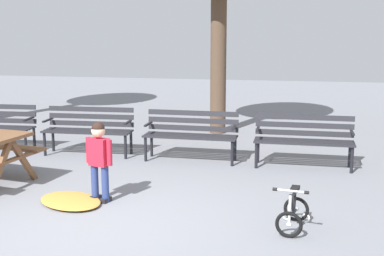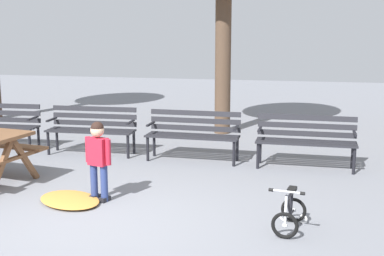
# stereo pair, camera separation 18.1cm
# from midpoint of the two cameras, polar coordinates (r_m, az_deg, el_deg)

# --- Properties ---
(ground) EXTENTS (36.00, 36.00, 0.00)m
(ground) POSITION_cam_midpoint_polar(r_m,az_deg,el_deg) (6.12, -10.63, -10.67)
(ground) COLOR slate
(park_bench_left) EXTENTS (1.62, 0.53, 0.85)m
(park_bench_left) POSITION_cam_midpoint_polar(r_m,az_deg,el_deg) (9.48, -10.49, 0.22)
(park_bench_left) COLOR #232328
(park_bench_left) RESTS_ON ground
(park_bench_right) EXTENTS (1.61, 0.48, 0.85)m
(park_bench_right) POSITION_cam_midpoint_polar(r_m,az_deg,el_deg) (8.84, 0.75, -0.36)
(park_bench_right) COLOR #232328
(park_bench_right) RESTS_ON ground
(park_bench_far_right) EXTENTS (1.60, 0.46, 0.85)m
(park_bench_far_right) POSITION_cam_midpoint_polar(r_m,az_deg,el_deg) (8.58, 13.15, -0.99)
(park_bench_far_right) COLOR #232328
(park_bench_far_right) RESTS_ON ground
(child_standing) EXTENTS (0.39, 0.23, 1.06)m
(child_standing) POSITION_cam_midpoint_polar(r_m,az_deg,el_deg) (6.80, -9.64, -2.93)
(child_standing) COLOR navy
(child_standing) RESTS_ON ground
(kids_bicycle) EXTENTS (0.43, 0.60, 0.54)m
(kids_bicycle) POSITION_cam_midpoint_polar(r_m,az_deg,el_deg) (5.96, 11.67, -9.25)
(kids_bicycle) COLOR black
(kids_bicycle) RESTS_ON ground
(leaf_pile) EXTENTS (1.14, 1.04, 0.07)m
(leaf_pile) POSITION_cam_midpoint_polar(r_m,az_deg,el_deg) (6.96, -12.70, -7.77)
(leaf_pile) COLOR #C68438
(leaf_pile) RESTS_ON ground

